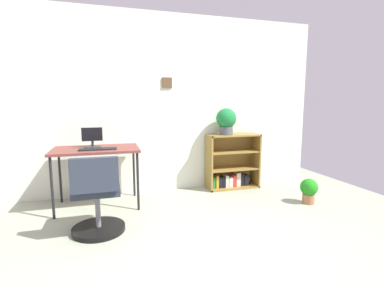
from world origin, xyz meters
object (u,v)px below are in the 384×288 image
(desk, at_px, (96,153))
(monitor, at_px, (92,138))
(potted_plant_on_shelf, at_px, (226,120))
(keyboard, at_px, (98,149))
(office_chair, at_px, (97,200))
(potted_plant_floor, at_px, (309,190))
(bookshelf_low, at_px, (231,164))

(desk, bearing_deg, monitor, 117.09)
(monitor, bearing_deg, potted_plant_on_shelf, 4.27)
(keyboard, bearing_deg, monitor, 107.93)
(office_chair, bearing_deg, potted_plant_floor, 2.91)
(keyboard, xyz_separation_m, potted_plant_floor, (2.57, -0.54, -0.56))
(office_chair, relative_size, potted_plant_floor, 2.49)
(monitor, height_order, office_chair, monitor)
(bookshelf_low, xyz_separation_m, potted_plant_floor, (0.66, -0.95, -0.18))
(potted_plant_floor, bearing_deg, desk, 165.49)
(potted_plant_on_shelf, bearing_deg, monitor, -175.73)
(bookshelf_low, relative_size, potted_plant_floor, 2.53)
(keyboard, distance_m, potted_plant_on_shelf, 1.84)
(keyboard, distance_m, office_chair, 0.78)
(desk, relative_size, monitor, 4.11)
(keyboard, relative_size, potted_plant_floor, 1.32)
(desk, distance_m, office_chair, 0.87)
(keyboard, height_order, potted_plant_floor, keyboard)
(office_chair, distance_m, potted_plant_on_shelf, 2.17)
(desk, bearing_deg, potted_plant_floor, -14.51)
(monitor, distance_m, potted_plant_on_shelf, 1.87)
(keyboard, bearing_deg, office_chair, -90.37)
(monitor, xyz_separation_m, office_chair, (0.06, -0.88, -0.50))
(monitor, height_order, potted_plant_on_shelf, potted_plant_on_shelf)
(keyboard, bearing_deg, bookshelf_low, 11.97)
(potted_plant_floor, bearing_deg, office_chair, -177.09)
(bookshelf_low, bearing_deg, monitor, -174.42)
(keyboard, relative_size, bookshelf_low, 0.52)
(office_chair, height_order, bookshelf_low, bookshelf_low)
(desk, xyz_separation_m, bookshelf_low, (1.93, 0.27, -0.32))
(keyboard, xyz_separation_m, office_chair, (-0.00, -0.67, -0.40))
(bookshelf_low, bearing_deg, potted_plant_floor, -54.96)
(desk, relative_size, potted_plant_floor, 3.14)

